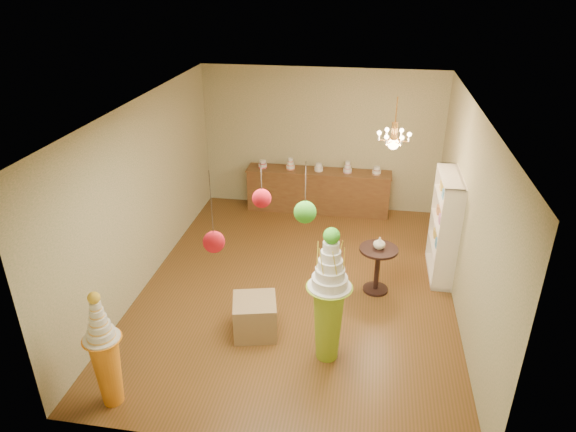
% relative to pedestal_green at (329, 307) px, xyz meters
% --- Properties ---
extents(floor, '(6.50, 6.50, 0.00)m').
position_rel_pedestal_green_xyz_m(floor, '(-0.64, 1.63, -0.82)').
color(floor, brown).
rests_on(floor, ground).
extents(ceiling, '(6.50, 6.50, 0.00)m').
position_rel_pedestal_green_xyz_m(ceiling, '(-0.64, 1.63, 2.18)').
color(ceiling, silver).
rests_on(ceiling, ground).
extents(wall_back, '(5.00, 0.04, 3.00)m').
position_rel_pedestal_green_xyz_m(wall_back, '(-0.64, 4.88, 0.68)').
color(wall_back, tan).
rests_on(wall_back, ground).
extents(wall_front, '(5.00, 0.04, 3.00)m').
position_rel_pedestal_green_xyz_m(wall_front, '(-0.64, -1.62, 0.68)').
color(wall_front, tan).
rests_on(wall_front, ground).
extents(wall_left, '(0.04, 6.50, 3.00)m').
position_rel_pedestal_green_xyz_m(wall_left, '(-3.14, 1.63, 0.68)').
color(wall_left, tan).
rests_on(wall_left, ground).
extents(wall_right, '(0.04, 6.50, 3.00)m').
position_rel_pedestal_green_xyz_m(wall_right, '(1.86, 1.63, 0.68)').
color(wall_right, tan).
rests_on(wall_right, ground).
extents(pedestal_green, '(0.63, 0.63, 1.96)m').
position_rel_pedestal_green_xyz_m(pedestal_green, '(0.00, 0.00, 0.00)').
color(pedestal_green, '#8BAD26').
rests_on(pedestal_green, floor).
extents(pedestal_orange, '(0.48, 0.48, 1.58)m').
position_rel_pedestal_green_xyz_m(pedestal_orange, '(-2.49, -1.22, -0.20)').
color(pedestal_orange, orange).
rests_on(pedestal_orange, floor).
extents(burlap_riser, '(0.73, 0.73, 0.55)m').
position_rel_pedestal_green_xyz_m(burlap_riser, '(-1.07, 0.34, -0.54)').
color(burlap_riser, '#8E724D').
rests_on(burlap_riser, floor).
extents(sideboard, '(3.04, 0.54, 1.16)m').
position_rel_pedestal_green_xyz_m(sideboard, '(-0.64, 4.60, -0.34)').
color(sideboard, brown).
rests_on(sideboard, floor).
extents(shelving_unit, '(0.33, 1.20, 1.80)m').
position_rel_pedestal_green_xyz_m(shelving_unit, '(1.70, 2.43, 0.09)').
color(shelving_unit, white).
rests_on(shelving_unit, floor).
extents(round_table, '(0.74, 0.74, 0.79)m').
position_rel_pedestal_green_xyz_m(round_table, '(0.64, 1.70, -0.31)').
color(round_table, black).
rests_on(round_table, floor).
extents(vase, '(0.24, 0.24, 0.20)m').
position_rel_pedestal_green_xyz_m(vase, '(0.64, 1.70, 0.07)').
color(vase, white).
rests_on(vase, round_table).
extents(pom_red_left, '(0.23, 0.23, 0.91)m').
position_rel_pedestal_green_xyz_m(pom_red_left, '(-1.15, -1.00, 1.39)').
color(pom_red_left, '#42382F').
rests_on(pom_red_left, ceiling).
extents(pom_green_mid, '(0.24, 0.24, 0.69)m').
position_rel_pedestal_green_xyz_m(pom_green_mid, '(-0.25, -0.59, 1.62)').
color(pom_green_mid, '#42382F').
rests_on(pom_green_mid, ceiling).
extents(pom_red_right, '(0.20, 0.20, 0.50)m').
position_rel_pedestal_green_xyz_m(pom_red_right, '(-0.70, -0.70, 1.79)').
color(pom_red_right, '#42382F').
rests_on(pom_red_right, ceiling).
extents(chandelier, '(0.56, 0.56, 0.85)m').
position_rel_pedestal_green_xyz_m(chandelier, '(0.75, 2.50, 1.49)').
color(chandelier, '#E9A452').
rests_on(chandelier, ceiling).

